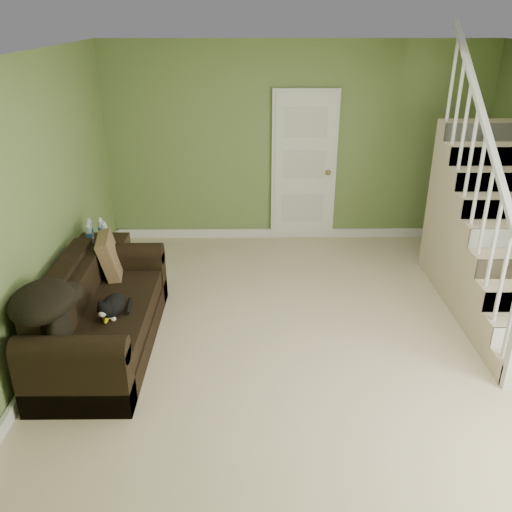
{
  "coord_description": "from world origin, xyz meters",
  "views": [
    {
      "loc": [
        -0.6,
        -4.32,
        2.91
      ],
      "look_at": [
        -0.56,
        0.42,
        0.75
      ],
      "focal_mm": 38.0,
      "sensor_mm": 36.0,
      "label": 1
    }
  ],
  "objects_px": {
    "sofa": "(99,319)",
    "banana": "(106,318)",
    "side_table": "(103,267)",
    "cat": "(112,306)"
  },
  "relations": [
    {
      "from": "sofa",
      "to": "banana",
      "type": "bearing_deg",
      "value": -59.82
    },
    {
      "from": "side_table",
      "to": "banana",
      "type": "bearing_deg",
      "value": -74.44
    },
    {
      "from": "banana",
      "to": "sofa",
      "type": "bearing_deg",
      "value": 110.57
    },
    {
      "from": "cat",
      "to": "banana",
      "type": "bearing_deg",
      "value": -110.03
    },
    {
      "from": "side_table",
      "to": "banana",
      "type": "relative_size",
      "value": 5.12
    },
    {
      "from": "side_table",
      "to": "banana",
      "type": "xyz_separation_m",
      "value": [
        0.36,
        -1.31,
        0.13
      ]
    },
    {
      "from": "cat",
      "to": "banana",
      "type": "height_order",
      "value": "cat"
    },
    {
      "from": "side_table",
      "to": "cat",
      "type": "height_order",
      "value": "side_table"
    },
    {
      "from": "sofa",
      "to": "side_table",
      "type": "xyz_separation_m",
      "value": [
        -0.23,
        1.07,
        0.02
      ]
    },
    {
      "from": "side_table",
      "to": "cat",
      "type": "xyz_separation_m",
      "value": [
        0.41,
        -1.23,
        0.2
      ]
    }
  ]
}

